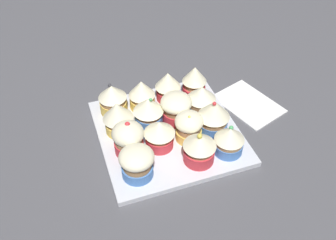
{
  "coord_description": "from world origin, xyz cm",
  "views": [
    {
      "loc": [
        18.52,
        53.19,
        57.95
      ],
      "look_at": [
        0.0,
        0.0,
        4.2
      ],
      "focal_mm": 40.25,
      "sensor_mm": 36.0,
      "label": 1
    }
  ],
  "objects_px": {
    "cupcake_12": "(229,140)",
    "cupcake_13": "(199,147)",
    "napkin": "(249,103)",
    "cupcake_2": "(142,94)",
    "cupcake_6": "(148,111)",
    "cupcake_4": "(201,100)",
    "cupcake_9": "(189,126)",
    "baking_tray": "(168,132)",
    "cupcake_8": "(214,116)",
    "cupcake_5": "(176,107)",
    "cupcake_7": "(118,117)",
    "cupcake_10": "(159,133)",
    "cupcake_14": "(137,162)",
    "cupcake_3": "(113,99)",
    "cupcake_0": "(194,81)",
    "cupcake_1": "(168,85)",
    "cupcake_11": "(128,138)"
  },
  "relations": [
    {
      "from": "cupcake_12",
      "to": "cupcake_13",
      "type": "height_order",
      "value": "cupcake_13"
    },
    {
      "from": "cupcake_13",
      "to": "napkin",
      "type": "height_order",
      "value": "cupcake_13"
    },
    {
      "from": "cupcake_2",
      "to": "cupcake_6",
      "type": "relative_size",
      "value": 0.97
    },
    {
      "from": "cupcake_4",
      "to": "cupcake_9",
      "type": "bearing_deg",
      "value": 50.25
    },
    {
      "from": "baking_tray",
      "to": "cupcake_8",
      "type": "height_order",
      "value": "cupcake_8"
    },
    {
      "from": "cupcake_4",
      "to": "cupcake_12",
      "type": "height_order",
      "value": "cupcake_4"
    },
    {
      "from": "cupcake_5",
      "to": "cupcake_7",
      "type": "bearing_deg",
      "value": -3.55
    },
    {
      "from": "cupcake_9",
      "to": "napkin",
      "type": "bearing_deg",
      "value": -159.86
    },
    {
      "from": "cupcake_12",
      "to": "cupcake_6",
      "type": "bearing_deg",
      "value": -44.76
    },
    {
      "from": "cupcake_10",
      "to": "cupcake_13",
      "type": "xyz_separation_m",
      "value": [
        -0.06,
        0.06,
        0.0
      ]
    },
    {
      "from": "cupcake_2",
      "to": "cupcake_4",
      "type": "distance_m",
      "value": 0.13
    },
    {
      "from": "baking_tray",
      "to": "cupcake_14",
      "type": "distance_m",
      "value": 0.14
    },
    {
      "from": "cupcake_3",
      "to": "cupcake_6",
      "type": "height_order",
      "value": "same"
    },
    {
      "from": "cupcake_5",
      "to": "cupcake_13",
      "type": "distance_m",
      "value": 0.12
    },
    {
      "from": "cupcake_13",
      "to": "napkin",
      "type": "distance_m",
      "value": 0.22
    },
    {
      "from": "cupcake_2",
      "to": "cupcake_6",
      "type": "height_order",
      "value": "cupcake_6"
    },
    {
      "from": "cupcake_12",
      "to": "cupcake_14",
      "type": "bearing_deg",
      "value": -0.6
    },
    {
      "from": "cupcake_8",
      "to": "baking_tray",
      "type": "bearing_deg",
      "value": -19.48
    },
    {
      "from": "cupcake_4",
      "to": "cupcake_13",
      "type": "xyz_separation_m",
      "value": [
        0.06,
        0.13,
        0.0
      ]
    },
    {
      "from": "cupcake_2",
      "to": "cupcake_0",
      "type": "bearing_deg",
      "value": -179.02
    },
    {
      "from": "cupcake_0",
      "to": "cupcake_2",
      "type": "xyz_separation_m",
      "value": [
        0.13,
        0.0,
        -0.0
      ]
    },
    {
      "from": "cupcake_5",
      "to": "cupcake_12",
      "type": "bearing_deg",
      "value": 119.43
    },
    {
      "from": "cupcake_1",
      "to": "cupcake_3",
      "type": "height_order",
      "value": "cupcake_3"
    },
    {
      "from": "baking_tray",
      "to": "cupcake_13",
      "type": "xyz_separation_m",
      "value": [
        -0.03,
        0.1,
        0.04
      ]
    },
    {
      "from": "cupcake_8",
      "to": "cupcake_13",
      "type": "relative_size",
      "value": 1.12
    },
    {
      "from": "cupcake_10",
      "to": "cupcake_4",
      "type": "bearing_deg",
      "value": -150.46
    },
    {
      "from": "cupcake_4",
      "to": "napkin",
      "type": "height_order",
      "value": "cupcake_4"
    },
    {
      "from": "cupcake_7",
      "to": "cupcake_11",
      "type": "height_order",
      "value": "cupcake_7"
    },
    {
      "from": "cupcake_2",
      "to": "cupcake_12",
      "type": "distance_m",
      "value": 0.22
    },
    {
      "from": "baking_tray",
      "to": "cupcake_5",
      "type": "xyz_separation_m",
      "value": [
        -0.03,
        -0.02,
        0.04
      ]
    },
    {
      "from": "napkin",
      "to": "cupcake_4",
      "type": "bearing_deg",
      "value": -0.57
    },
    {
      "from": "cupcake_7",
      "to": "cupcake_14",
      "type": "xyz_separation_m",
      "value": [
        -0.0,
        0.12,
        -0.01
      ]
    },
    {
      "from": "cupcake_5",
      "to": "cupcake_7",
      "type": "xyz_separation_m",
      "value": [
        0.12,
        -0.01,
        0.0
      ]
    },
    {
      "from": "cupcake_9",
      "to": "napkin",
      "type": "xyz_separation_m",
      "value": [
        -0.18,
        -0.06,
        -0.04
      ]
    },
    {
      "from": "cupcake_13",
      "to": "cupcake_14",
      "type": "xyz_separation_m",
      "value": [
        0.12,
        -0.0,
        -0.0
      ]
    },
    {
      "from": "cupcake_1",
      "to": "cupcake_4",
      "type": "relative_size",
      "value": 1.03
    },
    {
      "from": "cupcake_4",
      "to": "cupcake_10",
      "type": "bearing_deg",
      "value": 29.54
    },
    {
      "from": "cupcake_6",
      "to": "cupcake_9",
      "type": "relative_size",
      "value": 1.08
    },
    {
      "from": "cupcake_10",
      "to": "cupcake_9",
      "type": "bearing_deg",
      "value": -179.28
    },
    {
      "from": "cupcake_6",
      "to": "napkin",
      "type": "distance_m",
      "value": 0.25
    },
    {
      "from": "cupcake_11",
      "to": "cupcake_12",
      "type": "height_order",
      "value": "cupcake_11"
    },
    {
      "from": "cupcake_6",
      "to": "cupcake_13",
      "type": "xyz_separation_m",
      "value": [
        -0.06,
        0.13,
        -0.0
      ]
    },
    {
      "from": "cupcake_11",
      "to": "cupcake_14",
      "type": "relative_size",
      "value": 1.13
    },
    {
      "from": "cupcake_4",
      "to": "cupcake_10",
      "type": "relative_size",
      "value": 1.08
    },
    {
      "from": "cupcake_2",
      "to": "cupcake_4",
      "type": "bearing_deg",
      "value": 153.04
    },
    {
      "from": "cupcake_12",
      "to": "napkin",
      "type": "xyz_separation_m",
      "value": [
        -0.12,
        -0.12,
        -0.04
      ]
    },
    {
      "from": "cupcake_4",
      "to": "cupcake_12",
      "type": "relative_size",
      "value": 1.08
    },
    {
      "from": "cupcake_9",
      "to": "cupcake_12",
      "type": "distance_m",
      "value": 0.09
    },
    {
      "from": "cupcake_0",
      "to": "cupcake_3",
      "type": "relative_size",
      "value": 1.05
    },
    {
      "from": "cupcake_12",
      "to": "napkin",
      "type": "bearing_deg",
      "value": -132.88
    }
  ]
}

